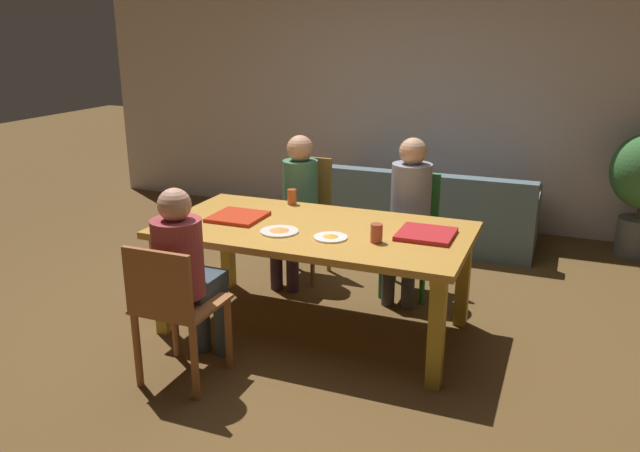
# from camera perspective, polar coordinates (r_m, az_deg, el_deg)

# --- Properties ---
(ground_plane) EXTENTS (20.00, 20.00, 0.00)m
(ground_plane) POSITION_cam_1_polar(r_m,az_deg,el_deg) (4.54, -0.47, -9.09)
(ground_plane) COLOR brown
(back_wall) EXTENTS (7.50, 0.12, 2.69)m
(back_wall) POSITION_cam_1_polar(r_m,az_deg,el_deg) (6.84, 8.85, 11.57)
(back_wall) COLOR beige
(back_wall) RESTS_ON ground
(dining_table) EXTENTS (2.06, 1.08, 0.75)m
(dining_table) POSITION_cam_1_polar(r_m,az_deg,el_deg) (4.29, -0.50, -1.21)
(dining_table) COLOR #BB8333
(dining_table) RESTS_ON ground
(chair_0) EXTENTS (0.45, 0.44, 0.88)m
(chair_0) POSITION_cam_1_polar(r_m,az_deg,el_deg) (3.78, -12.99, -7.15)
(chair_0) COLOR #9D5C32
(chair_0) RESTS_ON ground
(person_0) EXTENTS (0.29, 0.51, 1.18)m
(person_0) POSITION_cam_1_polar(r_m,az_deg,el_deg) (3.82, -11.90, -3.55)
(person_0) COLOR #38444E
(person_0) RESTS_ON ground
(chair_1) EXTENTS (0.41, 0.42, 0.99)m
(chair_1) POSITION_cam_1_polar(r_m,az_deg,el_deg) (5.35, -1.33, 1.43)
(chair_1) COLOR olive
(chair_1) RESTS_ON ground
(person_1) EXTENTS (0.29, 0.53, 1.20)m
(person_1) POSITION_cam_1_polar(r_m,az_deg,el_deg) (5.15, -2.09, 2.56)
(person_1) COLOR #442D43
(person_1) RESTS_ON ground
(chair_2) EXTENTS (0.38, 0.43, 0.93)m
(chair_2) POSITION_cam_1_polar(r_m,az_deg,el_deg) (5.07, 8.24, -0.23)
(chair_2) COLOR #2A702F
(chair_2) RESTS_ON ground
(person_2) EXTENTS (0.31, 0.49, 1.24)m
(person_2) POSITION_cam_1_polar(r_m,az_deg,el_deg) (4.87, 7.95, 1.80)
(person_2) COLOR #3F3D48
(person_2) RESTS_ON ground
(pizza_box_0) EXTENTS (0.35, 0.35, 0.03)m
(pizza_box_0) POSITION_cam_1_polar(r_m,az_deg,el_deg) (4.13, 9.47, -0.72)
(pizza_box_0) COLOR #B21F23
(pizza_box_0) RESTS_ON dining_table
(pizza_box_1) EXTENTS (0.35, 0.35, 0.03)m
(pizza_box_1) POSITION_cam_1_polar(r_m,az_deg,el_deg) (4.48, -7.37, 0.83)
(pizza_box_1) COLOR #B92C14
(pizza_box_1) RESTS_ON dining_table
(plate_0) EXTENTS (0.25, 0.25, 0.03)m
(plate_0) POSITION_cam_1_polar(r_m,az_deg,el_deg) (4.16, -3.66, -0.43)
(plate_0) COLOR white
(plate_0) RESTS_ON dining_table
(plate_1) EXTENTS (0.22, 0.22, 0.03)m
(plate_1) POSITION_cam_1_polar(r_m,az_deg,el_deg) (4.03, 0.95, -0.99)
(plate_1) COLOR white
(plate_1) RESTS_ON dining_table
(drinking_glass_0) EXTENTS (0.08, 0.08, 0.12)m
(drinking_glass_0) POSITION_cam_1_polar(r_m,az_deg,el_deg) (3.96, 5.08, -0.64)
(drinking_glass_0) COLOR #B24732
(drinking_glass_0) RESTS_ON dining_table
(drinking_glass_1) EXTENTS (0.07, 0.07, 0.12)m
(drinking_glass_1) POSITION_cam_1_polar(r_m,az_deg,el_deg) (4.79, -2.53, 2.62)
(drinking_glass_1) COLOR #BD5028
(drinking_glass_1) RESTS_ON dining_table
(couch) EXTENTS (2.09, 0.82, 0.75)m
(couch) POSITION_cam_1_polar(r_m,az_deg,el_deg) (6.28, 9.28, 0.94)
(couch) COLOR slate
(couch) RESTS_ON ground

